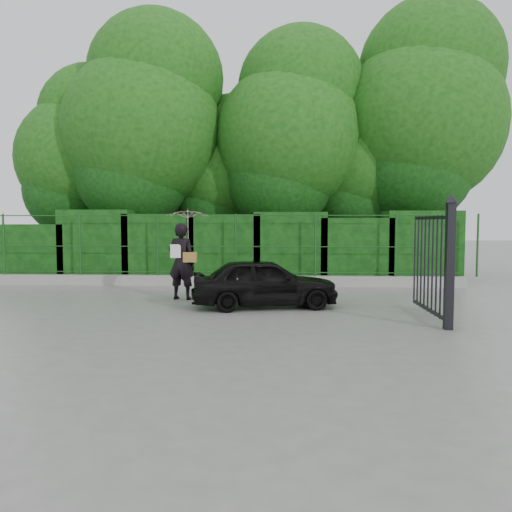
{
  "coord_description": "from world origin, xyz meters",
  "views": [
    {
      "loc": [
        1.65,
        -9.91,
        1.88
      ],
      "look_at": [
        1.14,
        1.3,
        1.1
      ],
      "focal_mm": 35.0,
      "sensor_mm": 36.0,
      "label": 1
    }
  ],
  "objects": [
    {
      "name": "car",
      "position": [
        1.34,
        0.95,
        0.54
      ],
      "size": [
        3.37,
        1.83,
        1.09
      ],
      "primitive_type": "imported",
      "rotation": [
        0.0,
        0.0,
        1.75
      ],
      "color": "black",
      "rests_on": "ground"
    },
    {
      "name": "hedge",
      "position": [
        0.11,
        5.5,
        1.04
      ],
      "size": [
        14.2,
        1.2,
        2.23
      ],
      "color": "black",
      "rests_on": "ground"
    },
    {
      "name": "kerb",
      "position": [
        0.0,
        4.5,
        0.15
      ],
      "size": [
        14.0,
        0.25,
        0.3
      ],
      "primitive_type": "cube",
      "color": "#9E9E99",
      "rests_on": "ground"
    },
    {
      "name": "gate",
      "position": [
        4.6,
        -0.72,
        1.19
      ],
      "size": [
        0.22,
        2.33,
        2.36
      ],
      "color": "black",
      "rests_on": "ground"
    },
    {
      "name": "woman",
      "position": [
        -0.59,
        1.96,
        1.42
      ],
      "size": [
        1.03,
        1.03,
        2.18
      ],
      "color": "black",
      "rests_on": "ground"
    },
    {
      "name": "trees",
      "position": [
        1.14,
        7.74,
        4.62
      ],
      "size": [
        17.1,
        6.15,
        8.08
      ],
      "color": "black",
      "rests_on": "ground"
    },
    {
      "name": "fence",
      "position": [
        0.22,
        4.5,
        1.2
      ],
      "size": [
        14.13,
        0.06,
        1.8
      ],
      "color": "#184819",
      "rests_on": "kerb"
    },
    {
      "name": "ground",
      "position": [
        0.0,
        0.0,
        0.0
      ],
      "size": [
        80.0,
        80.0,
        0.0
      ],
      "primitive_type": "plane",
      "color": "gray"
    }
  ]
}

